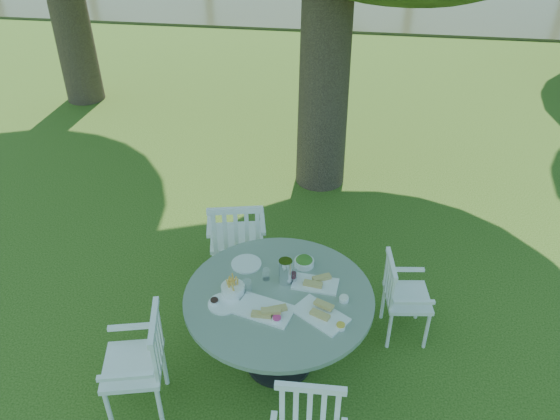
# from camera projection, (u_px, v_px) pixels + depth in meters

# --- Properties ---
(ground) EXTENTS (140.00, 140.00, 0.00)m
(ground) POSITION_uv_depth(u_px,v_px,m) (277.00, 292.00, 5.40)
(ground) COLOR #21400D
(ground) RESTS_ON ground
(table) EXTENTS (1.49, 1.49, 0.77)m
(table) POSITION_uv_depth(u_px,v_px,m) (279.00, 308.00, 4.32)
(table) COLOR black
(table) RESTS_ON ground
(chair_ne) EXTENTS (0.44, 0.46, 0.81)m
(chair_ne) POSITION_uv_depth(u_px,v_px,m) (399.00, 292.00, 4.70)
(chair_ne) COLOR white
(chair_ne) RESTS_ON ground
(chair_nw) EXTENTS (0.60, 0.57, 1.00)m
(chair_nw) POSITION_uv_depth(u_px,v_px,m) (237.00, 238.00, 5.17)
(chair_nw) COLOR white
(chair_nw) RESTS_ON ground
(chair_sw) EXTENTS (0.54, 0.56, 0.93)m
(chair_sw) POSITION_uv_depth(u_px,v_px,m) (145.00, 358.00, 4.01)
(chair_sw) COLOR white
(chair_sw) RESTS_ON ground
(tableware) EXTENTS (1.09, 0.86, 0.22)m
(tableware) POSITION_uv_depth(u_px,v_px,m) (276.00, 286.00, 4.26)
(tableware) COLOR white
(tableware) RESTS_ON table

